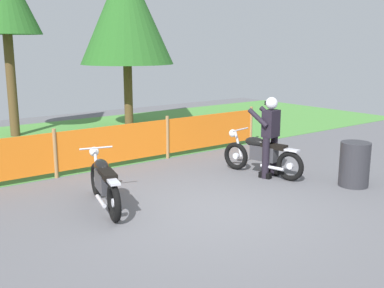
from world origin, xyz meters
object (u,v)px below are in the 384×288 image
Objects in this scene: motorcycle_lead at (261,154)px; rider_lead at (270,134)px; motorcycle_trailing at (104,182)px; oil_drum at (354,164)px.

rider_lead is (0.04, -0.19, 0.46)m from motorcycle_lead.
oil_drum is at bearing -97.64° from motorcycle_trailing.
rider_lead reaches higher than motorcycle_lead.
rider_lead is at bearing -80.90° from motorcycle_trailing.
rider_lead is at bearing -179.43° from motorcycle_lead.
motorcycle_lead is 1.16× the size of rider_lead.
motorcycle_lead is at bearing 0.57° from rider_lead.
oil_drum is at bearing -162.39° from rider_lead.
motorcycle_trailing is (-3.62, 0.16, 0.01)m from motorcycle_lead.
motorcycle_trailing is at bearing 157.84° from oil_drum.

